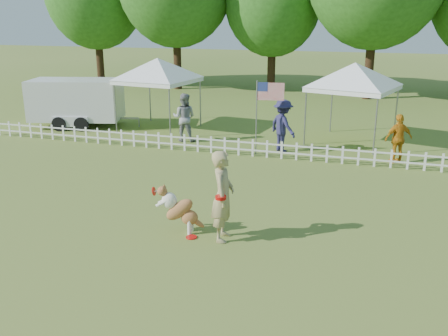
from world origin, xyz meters
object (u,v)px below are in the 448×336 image
(dog, at_px, (180,210))
(canopy_tent_left, at_px, (159,95))
(cargo_trailer, at_px, (76,103))
(canopy_tent_right, at_px, (352,104))
(spectator_a, at_px, (184,117))
(spectator_c, at_px, (398,139))
(flag_pole, at_px, (256,118))
(handler, at_px, (223,196))
(spectator_b, at_px, (283,126))
(frisbee_on_turf, at_px, (191,237))

(dog, xyz_separation_m, canopy_tent_left, (-4.87, 9.59, 0.91))
(dog, relative_size, cargo_trailer, 0.23)
(canopy_tent_right, height_order, spectator_a, canopy_tent_right)
(cargo_trailer, xyz_separation_m, spectator_c, (13.14, -1.74, -0.23))
(canopy_tent_left, distance_m, flag_pole, 5.61)
(handler, relative_size, canopy_tent_left, 0.68)
(spectator_b, bearing_deg, dog, 124.91)
(canopy_tent_right, xyz_separation_m, spectator_c, (1.65, -2.39, -0.66))
(flag_pole, bearing_deg, spectator_c, -3.96)
(spectator_b, bearing_deg, spectator_c, -143.61)
(handler, height_order, spectator_a, handler)
(canopy_tent_right, relative_size, spectator_b, 1.58)
(dog, relative_size, frisbee_on_turf, 4.40)
(canopy_tent_right, bearing_deg, frisbee_on_turf, -89.73)
(canopy_tent_right, height_order, spectator_b, canopy_tent_right)
(flag_pole, height_order, spectator_b, flag_pole)
(flag_pole, relative_size, spectator_b, 1.38)
(canopy_tent_left, relative_size, canopy_tent_right, 0.99)
(spectator_c, bearing_deg, handler, 34.18)
(flag_pole, relative_size, spectator_c, 1.58)
(canopy_tent_left, relative_size, cargo_trailer, 0.62)
(spectator_a, bearing_deg, frisbee_on_turf, 106.09)
(spectator_c, bearing_deg, spectator_a, -33.98)
(handler, xyz_separation_m, cargo_trailer, (-9.47, 9.02, 0.05))
(flag_pole, relative_size, spectator_a, 1.39)
(spectator_a, bearing_deg, spectator_c, 168.48)
(dog, distance_m, canopy_tent_right, 10.11)
(handler, xyz_separation_m, flag_pole, (-0.99, 6.92, 0.29))
(spectator_c, bearing_deg, flag_pole, -24.63)
(handler, bearing_deg, spectator_c, -34.43)
(handler, bearing_deg, flag_pole, 0.45)
(dog, height_order, canopy_tent_right, canopy_tent_right)
(dog, distance_m, spectator_a, 8.46)
(canopy_tent_right, bearing_deg, spectator_a, -148.59)
(canopy_tent_left, height_order, spectator_a, canopy_tent_left)
(cargo_trailer, height_order, spectator_c, cargo_trailer)
(handler, relative_size, dog, 1.85)
(handler, height_order, frisbee_on_turf, handler)
(frisbee_on_turf, relative_size, spectator_c, 0.15)
(handler, bearing_deg, frisbee_on_turf, 95.07)
(cargo_trailer, xyz_separation_m, spectator_a, (5.42, -1.08, -0.12))
(canopy_tent_left, distance_m, spectator_b, 6.07)
(handler, bearing_deg, canopy_tent_left, 23.64)
(canopy_tent_left, xyz_separation_m, canopy_tent_right, (7.89, 0.01, 0.01))
(canopy_tent_left, distance_m, cargo_trailer, 3.67)
(frisbee_on_turf, relative_size, flag_pole, 0.10)
(spectator_a, xyz_separation_m, spectator_c, (7.72, -0.66, -0.11))
(frisbee_on_turf, distance_m, canopy_tent_left, 11.20)
(canopy_tent_right, bearing_deg, dog, -91.90)
(canopy_tent_left, bearing_deg, spectator_b, -12.51)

